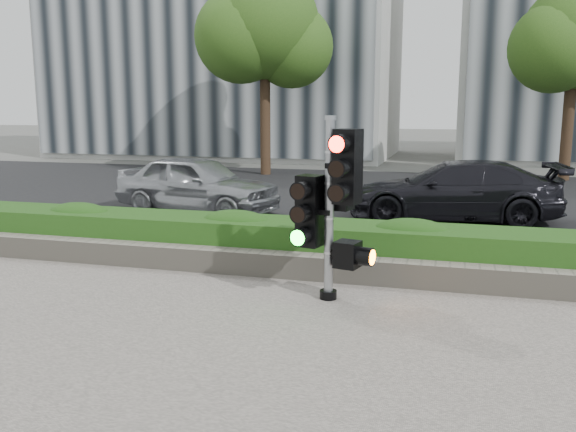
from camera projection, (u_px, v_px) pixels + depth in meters
The scene contains 11 objects.
ground at pixel (258, 325), 6.87m from camera, with size 120.00×120.00×0.00m, color #51514C.
road at pixel (375, 197), 16.35m from camera, with size 60.00×13.00×0.02m, color black.
curb at pixel (319, 255), 9.85m from camera, with size 60.00×0.25×0.12m, color gray.
stone_wall at pixel (300, 266), 8.64m from camera, with size 12.00×0.32×0.34m, color gray.
hedge at pixel (310, 244), 9.22m from camera, with size 12.00×1.00×0.68m, color #398027.
building_left at pixel (229, 0), 29.71m from camera, with size 16.00×9.00×15.00m, color #B7B7B2.
tree_left at pixel (265, 29), 20.96m from camera, with size 4.61×4.03×7.34m.
tree_right at pixel (574, 40), 19.37m from camera, with size 4.10×3.58×6.53m.
traffic_signal at pixel (333, 200), 7.51m from camera, with size 0.84×0.67×2.29m.
car_silver at pixel (197, 184), 13.91m from camera, with size 1.56×3.87×1.32m, color #A0A2A7.
car_dark at pixel (454, 191), 12.96m from camera, with size 1.79×4.40×1.28m, color black.
Camera 1 is at (2.08, -6.21, 2.44)m, focal length 38.00 mm.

